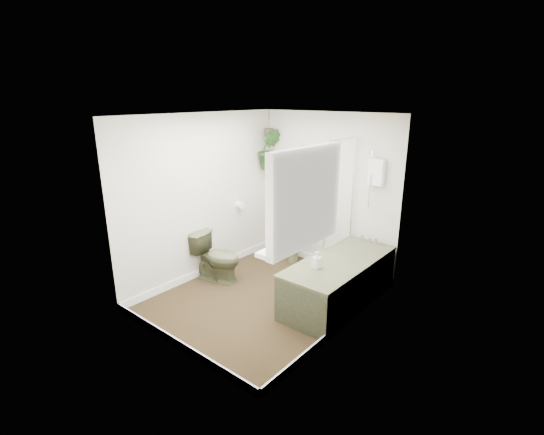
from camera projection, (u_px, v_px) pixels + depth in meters
The scene contains 22 objects.
floor at pixel (265, 298), 5.13m from camera, with size 2.30×2.80×0.02m, color black.
ceiling at pixel (264, 114), 4.44m from camera, with size 2.30×2.80×0.02m, color white.
wall_back at pixel (326, 192), 5.82m from camera, with size 2.30×0.02×2.30m, color silver.
wall_front at pixel (168, 245), 3.75m from camera, with size 2.30×0.02×2.30m, color silver.
wall_left at pixel (201, 197), 5.49m from camera, with size 0.02×2.80×2.30m, color silver.
wall_right at pixel (349, 233), 4.08m from camera, with size 0.02×2.80×2.30m, color silver.
skirting at pixel (265, 294), 5.11m from camera, with size 2.30×2.80×0.10m, color white.
bathtub at pixel (339, 281), 4.92m from camera, with size 0.72×1.72×0.58m, color #4C5033, non-canonical shape.
bath_screen at pixel (340, 193), 5.18m from camera, with size 0.04×0.72×1.40m, color silver, non-canonical shape.
shower_box at pixel (377, 172), 5.16m from camera, with size 0.20×0.10×0.35m, color white.
oval_mirror at pixel (303, 165), 5.93m from camera, with size 0.46×0.03×0.62m, color tan.
wall_sconce at pixel (282, 169), 6.19m from camera, with size 0.04×0.04×0.22m, color black.
toilet_roll_holder at pixel (240, 205), 6.04m from camera, with size 0.11×0.11×0.11m, color white.
window_recess at pixel (306, 198), 3.45m from camera, with size 0.08×1.00×0.90m, color white.
window_sill at pixel (298, 241), 3.62m from camera, with size 0.18×1.00×0.04m, color white.
window_blinds at pixel (302, 197), 3.48m from camera, with size 0.01×0.86×0.76m, color white.
toilet at pixel (217, 257), 5.52m from camera, with size 0.39×0.68×0.69m, color #4C5033.
pedestal_sink at pixel (293, 235), 6.08m from camera, with size 0.52×0.44×0.89m, color #4C5033, non-canonical shape.
sill_plant at pixel (312, 218), 3.82m from camera, with size 0.23×0.20×0.25m, color black.
hanging_plant at pixel (269, 149), 6.13m from camera, with size 0.35×0.28×0.64m, color black.
soap_bottle at pixel (317, 260), 4.58m from camera, with size 0.09×0.09×0.20m, color black.
hanging_pot at pixel (269, 132), 6.05m from camera, with size 0.16×0.16×0.12m, color #3C3027.
Camera 1 is at (3.00, -3.47, 2.52)m, focal length 26.00 mm.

